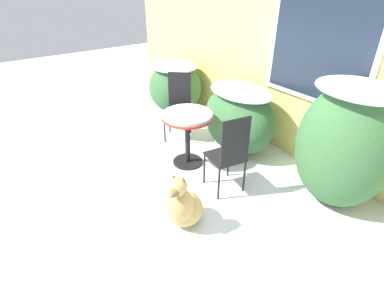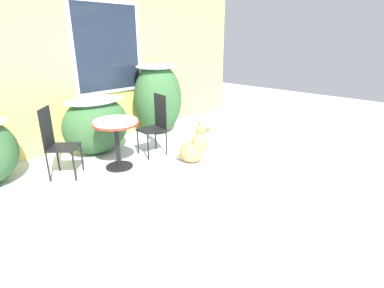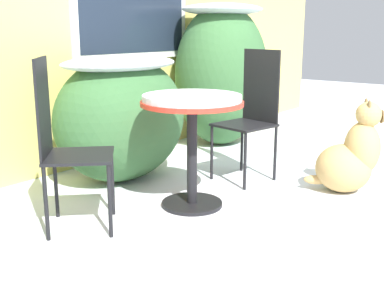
# 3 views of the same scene
# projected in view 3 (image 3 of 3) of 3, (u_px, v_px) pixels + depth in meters

# --- Properties ---
(ground_plane) EXTENTS (16.00, 16.00, 0.00)m
(ground_plane) POSITION_uv_depth(u_px,v_px,m) (325.00, 216.00, 3.12)
(ground_plane) COLOR silver
(house_wall) EXTENTS (8.00, 0.10, 2.80)m
(house_wall) POSITION_uv_depth(u_px,v_px,m) (96.00, 0.00, 4.15)
(house_wall) COLOR #E5D16B
(house_wall) RESTS_ON ground_plane
(shrub_middle) EXTENTS (1.17, 0.82, 0.99)m
(shrub_middle) POSITION_uv_depth(u_px,v_px,m) (122.00, 114.00, 3.78)
(shrub_middle) COLOR #386638
(shrub_middle) RESTS_ON ground_plane
(shrub_right) EXTENTS (1.03, 0.91, 1.44)m
(shrub_right) POSITION_uv_depth(u_px,v_px,m) (222.00, 72.00, 4.94)
(shrub_right) COLOR #386638
(shrub_right) RESTS_ON ground_plane
(patio_table) EXTENTS (0.68, 0.68, 0.77)m
(patio_table) POSITION_uv_depth(u_px,v_px,m) (192.00, 117.00, 3.17)
(patio_table) COLOR black
(patio_table) RESTS_ON ground_plane
(patio_chair_near_table) EXTENTS (0.56, 0.56, 1.03)m
(patio_chair_near_table) POSITION_uv_depth(u_px,v_px,m) (64.00, 140.00, 2.83)
(patio_chair_near_table) COLOR black
(patio_chair_near_table) RESTS_ON ground_plane
(patio_chair_far_side) EXTENTS (0.45, 0.45, 1.03)m
(patio_chair_far_side) POSITION_uv_depth(u_px,v_px,m) (252.00, 111.00, 3.81)
(patio_chair_far_side) COLOR black
(patio_chair_far_side) RESTS_ON ground_plane
(dog) EXTENTS (0.53, 0.57, 0.70)m
(dog) POSITION_uv_depth(u_px,v_px,m) (351.00, 158.00, 3.54)
(dog) COLOR tan
(dog) RESTS_ON ground_plane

